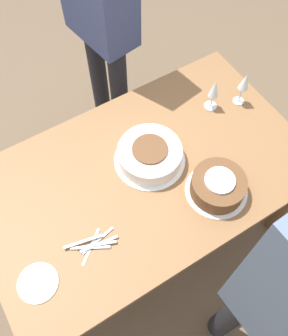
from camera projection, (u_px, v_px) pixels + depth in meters
ground_plane at (144, 229)px, 2.41m from camera, size 12.00×12.00×0.00m
dining_table at (144, 183)px, 1.85m from camera, size 1.58×0.94×0.74m
cake_center_white at (150, 155)px, 1.76m from camera, size 0.34×0.34×0.10m
cake_front_chocolate at (218, 186)px, 1.68m from camera, size 0.29×0.29×0.11m
wine_glass_near at (244, 83)px, 1.86m from camera, size 0.06×0.06×0.20m
wine_glass_far at (214, 90)px, 1.86m from camera, size 0.07×0.07×0.19m
dessert_plate_left at (38, 283)px, 1.51m from camera, size 0.17×0.17×0.01m
fork_pile at (93, 244)px, 1.58m from camera, size 0.23×0.12×0.02m
person_watching at (99, 0)px, 1.88m from camera, size 0.28×0.43×1.78m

